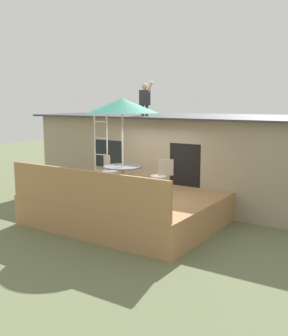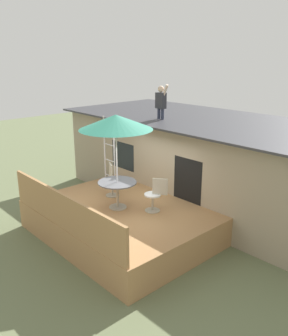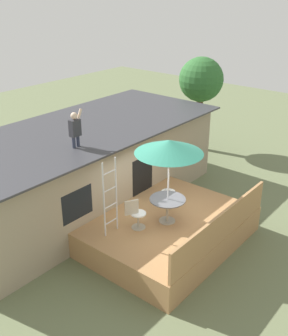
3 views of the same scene
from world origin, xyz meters
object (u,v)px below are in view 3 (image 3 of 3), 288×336
Objects in this scene: patio_table at (168,204)px; step_ladder at (110,197)px; patio_chair_right at (168,191)px; backyard_tree at (201,81)px; person_figure at (75,127)px; patio_umbrella at (169,147)px; patio_chair_left at (136,214)px.

step_ladder is (-1.45, 0.86, 0.51)m from patio_table.
patio_table is 1.13× the size of patio_chair_right.
patio_chair_right is at bearing -155.12° from backyard_tree.
step_ladder is 1.98× the size of person_figure.
patio_chair_left is (-0.85, 0.46, -1.89)m from patio_umbrella.
step_ladder is at bearing -162.82° from backyard_tree.
patio_umbrella reaches higher than patio_table.
patio_umbrella is 2.76× the size of patio_chair_left.
person_figure is (0.45, 1.76, 1.50)m from step_ladder.
patio_chair_left is 1.00× the size of patio_chair_right.
patio_umbrella reaches higher than patio_chair_right.
patio_chair_left is at bearing -159.12° from backyard_tree.
patio_table is 0.98m from patio_chair_left.
step_ladder is (-1.45, 0.86, -1.25)m from patio_umbrella.
patio_umbrella is 2.13m from patio_chair_left.
person_figure is at bearing -82.57° from patio_chair_right.
backyard_tree is (8.18, 0.91, -0.19)m from person_figure.
step_ladder is 2.39× the size of patio_chair_left.
step_ladder is 2.40m from patio_chair_right.
person_figure is (-1.00, 2.62, 0.25)m from patio_umbrella.
patio_chair_right is (1.70, 0.13, 0.00)m from patio_chair_left.
patio_umbrella is 1.15× the size of step_ladder.
patio_umbrella is at bearing -30.61° from step_ladder.
step_ladder is at bearing 149.39° from patio_table.
patio_table is 0.41× the size of patio_umbrella.
step_ladder is 2.39× the size of patio_chair_right.
patio_umbrella is 2.81m from person_figure.
person_figure is 0.26× the size of backyard_tree.
step_ladder is at bearing 149.39° from patio_umbrella.
patio_chair_left is 1.71m from patio_chair_right.
backyard_tree reaches higher than patio_chair_right.
patio_chair_right reaches higher than patio_table.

